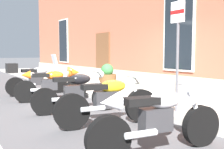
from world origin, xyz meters
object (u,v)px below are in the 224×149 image
object	(u,v)px
motorcycle_orange_sport	(54,82)
motorcycle_black_naked	(77,92)
motorcycle_silver_touring	(34,78)
motorcycle_white_sport	(164,114)
motorcycle_yellow_naked	(109,101)
parking_sign	(178,40)
barrel_planter	(107,80)

from	to	relation	value
motorcycle_orange_sport	motorcycle_black_naked	xyz separation A→B (m)	(1.68, -0.09, -0.07)
motorcycle_silver_touring	motorcycle_white_sport	xyz separation A→B (m)	(6.06, -0.04, -0.01)
motorcycle_silver_touring	motorcycle_orange_sport	distance (m)	1.46
motorcycle_yellow_naked	parking_sign	world-z (taller)	parking_sign
motorcycle_silver_touring	motorcycle_white_sport	bearing A→B (deg)	-0.37
motorcycle_orange_sport	motorcycle_white_sport	size ratio (longest dim) A/B	0.95
motorcycle_black_naked	motorcycle_yellow_naked	bearing A→B (deg)	1.25
motorcycle_orange_sport	motorcycle_yellow_naked	size ratio (longest dim) A/B	0.96
motorcycle_yellow_naked	motorcycle_white_sport	world-z (taller)	motorcycle_white_sport
motorcycle_orange_sport	motorcycle_white_sport	bearing A→B (deg)	-2.06
motorcycle_black_naked	barrel_planter	bearing A→B (deg)	130.15
motorcycle_silver_touring	motorcycle_white_sport	world-z (taller)	motorcycle_silver_touring
motorcycle_silver_touring	parking_sign	distance (m)	5.16
motorcycle_black_naked	motorcycle_yellow_naked	xyz separation A→B (m)	(1.35, 0.03, -0.00)
motorcycle_silver_touring	barrel_planter	world-z (taller)	motorcycle_silver_touring
motorcycle_orange_sport	motorcycle_white_sport	world-z (taller)	motorcycle_orange_sport
motorcycle_yellow_naked	barrel_planter	world-z (taller)	barrel_planter
motorcycle_black_naked	motorcycle_white_sport	xyz separation A→B (m)	(2.92, -0.07, 0.07)
motorcycle_white_sport	motorcycle_black_naked	bearing A→B (deg)	178.55
motorcycle_yellow_naked	barrel_planter	distance (m)	3.46
motorcycle_orange_sport	barrel_planter	distance (m)	1.78
barrel_planter	motorcycle_white_sport	bearing A→B (deg)	-23.33
parking_sign	motorcycle_silver_touring	bearing A→B (deg)	-161.42
parking_sign	motorcycle_yellow_naked	bearing A→B (deg)	-100.78
parking_sign	motorcycle_orange_sport	bearing A→B (deg)	-156.01
motorcycle_yellow_naked	motorcycle_white_sport	distance (m)	1.57
motorcycle_yellow_naked	parking_sign	size ratio (longest dim) A/B	0.88
motorcycle_black_naked	parking_sign	xyz separation A→B (m)	(1.65, 1.57, 1.19)
motorcycle_silver_touring	motorcycle_white_sport	distance (m)	6.06
motorcycle_silver_touring	barrel_planter	bearing A→B (deg)	50.62
motorcycle_orange_sport	parking_sign	distance (m)	3.81
motorcycle_white_sport	motorcycle_yellow_naked	bearing A→B (deg)	176.22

